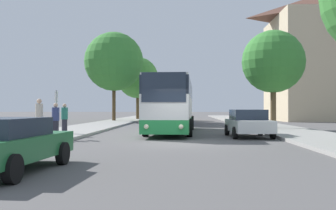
# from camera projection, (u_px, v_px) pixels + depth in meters

# --- Properties ---
(ground_plane) EXTENTS (300.00, 300.00, 0.00)m
(ground_plane) POSITION_uv_depth(u_px,v_px,m) (177.00, 143.00, 17.26)
(ground_plane) COLOR #565454
(ground_plane) RESTS_ON ground
(sidewalk_left) EXTENTS (4.00, 120.00, 0.15)m
(sidewalk_left) POSITION_uv_depth(u_px,v_px,m) (21.00, 141.00, 17.55)
(sidewalk_left) COLOR gray
(sidewalk_left) RESTS_ON ground_plane
(bus_front) EXTENTS (2.98, 12.18, 3.32)m
(bus_front) POSITION_uv_depth(u_px,v_px,m) (172.00, 105.00, 24.90)
(bus_front) COLOR #238942
(bus_front) RESTS_ON ground_plane
(bus_middle) EXTENTS (2.86, 11.79, 3.55)m
(bus_middle) POSITION_uv_depth(u_px,v_px,m) (176.00, 105.00, 39.20)
(bus_middle) COLOR silver
(bus_middle) RESTS_ON ground_plane
(parked_car_left_curb) EXTENTS (2.32, 4.59, 1.32)m
(parked_car_left_curb) POSITION_uv_depth(u_px,v_px,m) (2.00, 143.00, 9.44)
(parked_car_left_curb) COLOR #236B38
(parked_car_left_curb) RESTS_ON ground_plane
(parked_car_right_near) EXTENTS (2.23, 4.42, 1.48)m
(parked_car_right_near) POSITION_uv_depth(u_px,v_px,m) (248.00, 123.00, 21.07)
(parked_car_right_near) COLOR silver
(parked_car_right_near) RESTS_ON ground_plane
(bus_stop_sign) EXTENTS (0.08, 0.45, 2.32)m
(bus_stop_sign) POSITION_uv_depth(u_px,v_px,m) (56.00, 107.00, 20.01)
(bus_stop_sign) COLOR gray
(bus_stop_sign) RESTS_ON sidewalk_left
(pedestrian_waiting_near) EXTENTS (0.36, 0.36, 1.65)m
(pedestrian_waiting_near) POSITION_uv_depth(u_px,v_px,m) (65.00, 118.00, 21.76)
(pedestrian_waiting_near) COLOR #23232D
(pedestrian_waiting_near) RESTS_ON sidewalk_left
(pedestrian_waiting_far) EXTENTS (0.36, 0.36, 1.87)m
(pedestrian_waiting_far) POSITION_uv_depth(u_px,v_px,m) (39.00, 117.00, 19.11)
(pedestrian_waiting_far) COLOR #23232D
(pedestrian_waiting_far) RESTS_ON sidewalk_left
(pedestrian_walking_back) EXTENTS (0.36, 0.36, 1.65)m
(pedestrian_walking_back) POSITION_uv_depth(u_px,v_px,m) (56.00, 120.00, 19.20)
(pedestrian_walking_back) COLOR #23232D
(pedestrian_walking_back) RESTS_ON sidewalk_left
(tree_left_near) EXTENTS (5.43, 5.43, 8.15)m
(tree_left_near) POSITION_uv_depth(u_px,v_px,m) (138.00, 78.00, 51.73)
(tree_left_near) COLOR #513D23
(tree_left_near) RESTS_ON sidewalk_left
(tree_left_far) EXTENTS (6.76, 6.76, 10.15)m
(tree_left_far) POSITION_uv_depth(u_px,v_px,m) (114.00, 62.00, 45.10)
(tree_left_far) COLOR #513D23
(tree_left_far) RESTS_ON sidewalk_left
(tree_right_near) EXTENTS (4.49, 4.49, 7.00)m
(tree_right_near) POSITION_uv_depth(u_px,v_px,m) (273.00, 62.00, 28.14)
(tree_right_near) COLOR brown
(tree_right_near) RESTS_ON sidewalk_right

